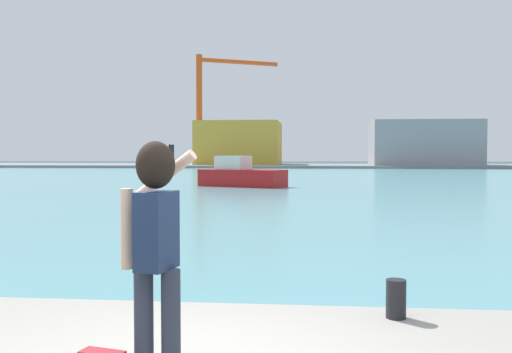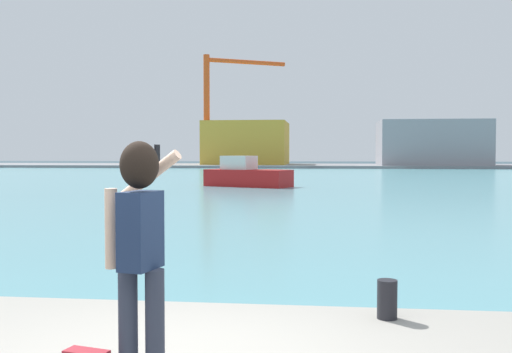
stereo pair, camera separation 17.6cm
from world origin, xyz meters
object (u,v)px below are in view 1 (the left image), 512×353
harbor_bollard (396,299)px  boat_moored (241,175)px  port_crane (210,96)px  person_photographer (156,235)px  warehouse_left (240,143)px  warehouse_right (424,143)px

harbor_bollard → boat_moored: size_ratio=0.06×
boat_moored → harbor_bollard: bearing=-56.9°
boat_moored → port_crane: 57.86m
harbor_bollard → boat_moored: 33.37m
person_photographer → warehouse_left: warehouse_left is taller
warehouse_left → port_crane: size_ratio=0.76×
harbor_bollard → port_crane: 90.84m
person_photographer → warehouse_right: bearing=1.2°
harbor_bollard → warehouse_right: (16.21, 88.13, 3.10)m
harbor_bollard → port_crane: bearing=101.4°
person_photographer → boat_moored: 34.93m
harbor_bollard → warehouse_left: 93.41m
person_photographer → warehouse_left: bearing=19.6°
person_photographer → boat_moored: size_ratio=0.28×
boat_moored → warehouse_left: 60.09m
warehouse_left → boat_moored: bearing=-82.5°
boat_moored → warehouse_left: (-7.78, 59.50, 3.21)m
person_photographer → warehouse_right: 91.81m
person_photographer → harbor_bollard: bearing=-34.1°
boat_moored → warehouse_right: size_ratio=0.38×
person_photographer → harbor_bollard: size_ratio=4.47×
warehouse_left → warehouse_right: (29.77, -4.23, -0.10)m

